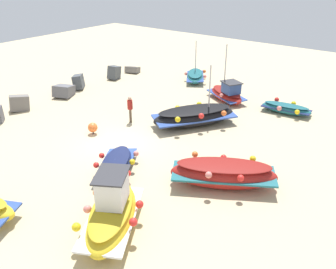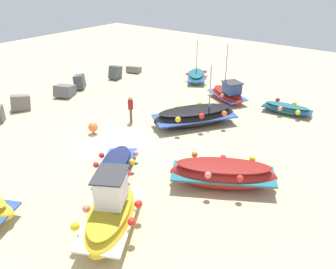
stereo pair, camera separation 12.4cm
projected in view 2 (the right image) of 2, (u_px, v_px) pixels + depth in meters
name	position (u px, v px, depth m)	size (l,w,h in m)	color
ground_plane	(117.00, 144.00, 19.67)	(59.41, 59.41, 0.00)	#C6B289
fishing_boat_0	(195.00, 116.00, 21.64)	(5.25, 4.31, 3.68)	black
fishing_boat_3	(196.00, 76.00, 29.67)	(3.51, 2.93, 3.21)	#1E6670
fishing_boat_4	(111.00, 212.00, 13.19)	(4.32, 3.46, 2.27)	gold
fishing_boat_5	(116.00, 164.00, 17.02)	(3.56, 2.91, 0.72)	navy
fishing_boat_6	(287.00, 109.00, 23.38)	(1.71, 3.30, 0.75)	#1E6670
fishing_boat_7	(223.00, 174.00, 15.75)	(3.71, 4.81, 1.22)	maroon
fishing_boat_8	(228.00, 94.00, 25.44)	(2.83, 3.61, 3.94)	maroon
person_walking	(131.00, 108.00, 21.88)	(0.32, 0.32, 1.66)	brown
breakwater_rocks	(28.00, 102.00, 24.22)	(23.25, 2.77, 1.31)	#4C5156
mooring_buoy_0	(93.00, 127.00, 20.64)	(0.55, 0.55, 0.68)	#3F3F42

